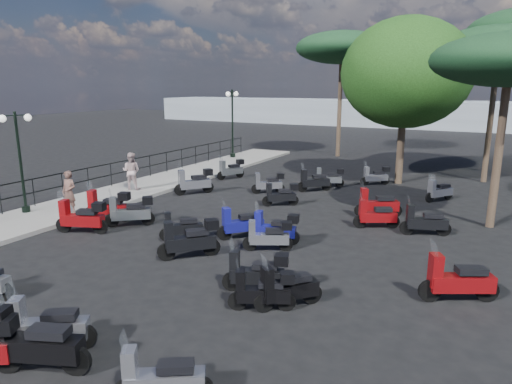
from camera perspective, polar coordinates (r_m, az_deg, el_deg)
The scene contains 38 objects.
ground at distance 15.18m, azimuth -5.93°, elevation -5.30°, with size 120.00×120.00×0.00m, color black.
sidewalk at distance 21.39m, azimuth -16.01°, elevation -0.08°, with size 3.00×30.00×0.15m, color gray.
railing at distance 22.00m, azimuth -18.96°, elevation 2.27°, with size 0.04×26.04×1.10m.
lamp_post_1 at distance 18.84m, azimuth -27.44°, elevation 4.04°, with size 0.55×1.05×3.74m.
lamp_post_2 at distance 30.09m, azimuth -2.97°, elevation 9.09°, with size 0.35×1.29×4.38m.
woman at distance 18.20m, azimuth -22.33°, elevation -0.02°, with size 0.58×0.38×1.59m, color brown.
pedestrian_far at distance 21.48m, azimuth -15.32°, elevation 2.54°, with size 0.83×0.64×1.70m, color #C0A1A1.
scooter_2 at distance 16.43m, azimuth -15.45°, elevation -2.41°, with size 1.42×1.22×1.36m.
scooter_3 at distance 17.29m, azimuth -18.01°, elevation -1.73°, with size 1.72×0.87×1.43m.
scooter_4 at distance 20.70m, azimuth -7.70°, elevation 1.23°, with size 1.26×1.55×1.45m.
scooter_5 at distance 23.95m, azimuth -3.14°, elevation 2.81°, with size 0.91×1.50×1.29m.
scooter_7 at distance 9.55m, azimuth -24.71°, elevation -15.10°, with size 1.48×1.03×1.35m.
scooter_8 at distance 13.09m, azimuth -8.29°, elevation -5.94°, with size 1.38×1.41×1.43m.
scooter_9 at distance 14.63m, azimuth -1.91°, elevation -4.04°, with size 1.18×1.33×1.33m.
scooter_10 at distance 20.66m, azimuth 1.57°, elevation 1.07°, with size 1.33×1.00×1.22m.
scooter_11 at distance 22.21m, azimuth 9.10°, elevation 1.75°, with size 1.41×0.80×1.19m.
scooter_13 at distance 8.96m, azimuth -25.97°, elevation -16.80°, with size 1.77×0.92×1.49m.
scooter_14 at distance 14.66m, azimuth -9.27°, elevation -4.39°, with size 1.20×1.03×1.18m.
scooter_15 at distance 14.15m, azimuth 2.39°, elevation -4.58°, with size 1.58×0.64×1.28m.
scooter_16 at distance 18.52m, azimuth 3.13°, elevation -0.39°, with size 1.31×1.00×1.20m.
scooter_17 at distance 21.19m, azimuth 7.22°, elevation 1.29°, with size 1.32×1.20×1.34m.
scooter_18 at distance 7.65m, azimuth -11.87°, elevation -21.96°, with size 1.36×0.93×1.23m.
scooter_19 at distance 10.91m, azimuth 0.10°, elevation -10.07°, with size 1.56×0.79×1.30m.
scooter_20 at distance 10.11m, azimuth 0.84°, elevation -12.32°, with size 1.38×0.83×1.18m.
scooter_21 at distance 13.53m, azimuth 1.57°, elevation -5.56°, with size 1.38×0.85×1.19m.
scooter_22 at distance 17.49m, azimuth 14.91°, elevation -1.52°, with size 1.61×0.99×1.41m.
scooter_23 at distance 23.17m, azimuth 14.72°, elevation 1.94°, with size 1.27×1.00×1.18m.
scooter_25 at distance 10.23m, azimuth 3.88°, elevation -12.01°, with size 1.15×1.28×1.29m.
scooter_26 at distance 11.41m, azimuth 23.88°, elevation -10.12°, with size 1.66×1.02×1.45m.
scooter_27 at distance 16.16m, azimuth 14.71°, elevation -2.89°, with size 1.46×0.88×1.27m.
scooter_28 at distance 15.86m, azimuth 20.30°, elevation -3.55°, with size 1.57×0.79×1.30m.
scooter_29 at distance 20.75m, azimuth 21.91°, elevation 0.06°, with size 0.98×1.29×1.21m.
scooter_31 at distance 16.13m, azimuth -20.96°, elevation -3.01°, with size 1.72×0.87×1.43m.
broadleaf_tree at distance 23.54m, azimuth 18.24°, elevation 13.91°, with size 6.15×6.15×7.97m.
pine_0 at distance 25.63m, azimuth 28.10°, elevation 15.69°, with size 5.72×5.72×7.60m.
pine_2 at distance 31.97m, azimuth 10.70°, elevation 17.27°, with size 6.10×6.10×8.28m.
pine_3 at distance 17.22m, azimuth 29.15°, elevation 14.16°, with size 4.98×4.98×6.47m.
distant_hills at distance 57.58m, azimuth 20.07°, elevation 9.14°, with size 70.00×8.00×3.00m, color gray.
Camera 1 is at (8.08, -11.92, 4.80)m, focal length 32.00 mm.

